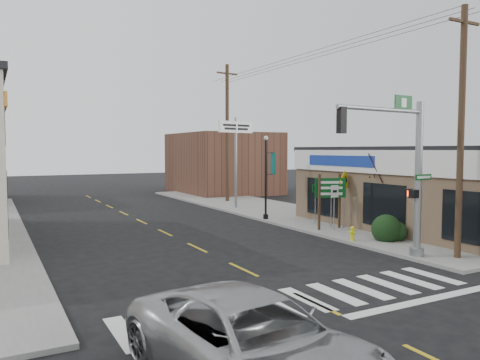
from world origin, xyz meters
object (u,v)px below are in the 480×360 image
suv (253,343)px  utility_pole_near (461,130)px  bare_tree (383,160)px  utility_pole_far (227,132)px  dance_center_sign (236,139)px  guide_sign (330,193)px  lamp_post (267,171)px  fire_hydrant (352,233)px  traffic_signal_pole (405,162)px

suv → utility_pole_near: 12.61m
bare_tree → utility_pole_near: (-1.46, -5.22, 1.21)m
suv → utility_pole_far: 28.44m
suv → utility_pole_far: (12.22, 25.26, 4.67)m
suv → dance_center_sign: 24.34m
dance_center_sign → utility_pole_near: 17.02m
guide_sign → utility_pole_near: (0.15, -7.09, 2.87)m
lamp_post → utility_pole_near: 11.70m
utility_pole_far → fire_hydrant: bearing=-104.6°
fire_hydrant → utility_pole_near: size_ratio=0.07×
dance_center_sign → bare_tree: size_ratio=1.40×
lamp_post → utility_pole_far: 10.00m
dance_center_sign → utility_pole_far: 4.14m
traffic_signal_pole → guide_sign: traffic_signal_pole is taller
fire_hydrant → utility_pole_far: size_ratio=0.06×
fire_hydrant → dance_center_sign: bearing=85.6°
suv → guide_sign: guide_sign is taller
bare_tree → lamp_post: bearing=112.5°
utility_pole_near → guide_sign: bearing=90.8°
fire_hydrant → bare_tree: 4.20m
traffic_signal_pole → dance_center_sign: dance_center_sign is taller
lamp_post → traffic_signal_pole: bearing=-93.4°
fire_hydrant → dance_center_sign: 13.50m
suv → bare_tree: (12.60, 9.59, 2.79)m
traffic_signal_pole → bare_tree: bearing=48.3°
bare_tree → utility_pole_far: bearing=91.4°
suv → utility_pole_near: utility_pole_near is taller
suv → utility_pole_far: bearing=56.5°
fire_hydrant → dance_center_sign: dance_center_sign is taller
suv → dance_center_sign: bearing=55.2°
utility_pole_near → utility_pole_far: 20.93m
traffic_signal_pole → lamp_post: bearing=81.7°
fire_hydrant → utility_pole_far: 17.51m
suv → traffic_signal_pole: traffic_signal_pole is taller
fire_hydrant → bare_tree: bearing=19.8°
fire_hydrant → utility_pole_far: utility_pole_far is taller
dance_center_sign → utility_pole_near: (0.21, -17.02, -0.02)m
lamp_post → utility_pole_near: size_ratio=0.52×
utility_pole_near → traffic_signal_pole: bearing=152.7°
traffic_signal_pole → dance_center_sign: 16.23m
lamp_post → dance_center_sign: bearing=80.5°
traffic_signal_pole → utility_pole_far: size_ratio=0.56×
fire_hydrant → utility_pole_near: (1.20, -4.26, 4.31)m
suv → bare_tree: size_ratio=1.29×
lamp_post → utility_pole_near: (1.14, -11.49, 1.90)m
traffic_signal_pole → dance_center_sign: (1.57, 16.12, 1.17)m
guide_sign → lamp_post: lamp_post is taller
guide_sign → utility_pole_far: (1.24, 13.80, 3.55)m
guide_sign → bare_tree: 2.98m
lamp_post → bare_tree: (2.60, -6.27, 0.70)m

